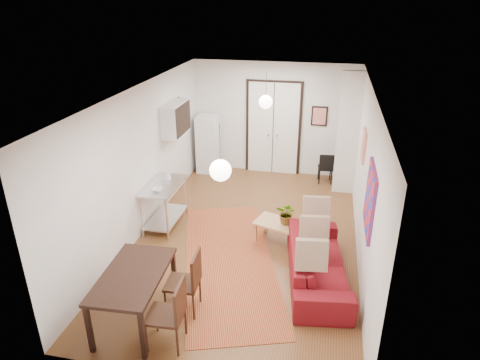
% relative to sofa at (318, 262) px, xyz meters
% --- Properties ---
extents(floor, '(7.00, 7.00, 0.00)m').
position_rel_sofa_xyz_m(floor, '(-1.40, 1.08, -0.34)').
color(floor, brown).
rests_on(floor, ground).
extents(ceiling, '(4.20, 7.00, 0.02)m').
position_rel_sofa_xyz_m(ceiling, '(-1.40, 1.08, 2.56)').
color(ceiling, silver).
rests_on(ceiling, wall_back).
extents(wall_back, '(4.20, 0.02, 2.90)m').
position_rel_sofa_xyz_m(wall_back, '(-1.40, 4.58, 1.11)').
color(wall_back, silver).
rests_on(wall_back, floor).
extents(wall_front, '(4.20, 0.02, 2.90)m').
position_rel_sofa_xyz_m(wall_front, '(-1.40, -2.42, 1.11)').
color(wall_front, silver).
rests_on(wall_front, floor).
extents(wall_left, '(0.02, 7.00, 2.90)m').
position_rel_sofa_xyz_m(wall_left, '(-3.50, 1.08, 1.11)').
color(wall_left, silver).
rests_on(wall_left, floor).
extents(wall_right, '(0.02, 7.00, 2.90)m').
position_rel_sofa_xyz_m(wall_right, '(0.70, 1.08, 1.11)').
color(wall_right, silver).
rests_on(wall_right, floor).
extents(double_doors, '(1.44, 0.06, 2.50)m').
position_rel_sofa_xyz_m(double_doors, '(-1.40, 4.53, 0.86)').
color(double_doors, white).
rests_on(double_doors, wall_back).
extents(stub_partition, '(0.50, 0.10, 2.90)m').
position_rel_sofa_xyz_m(stub_partition, '(0.45, 3.63, 1.11)').
color(stub_partition, silver).
rests_on(stub_partition, floor).
extents(wall_cabinet, '(0.35, 1.00, 0.70)m').
position_rel_sofa_xyz_m(wall_cabinet, '(-3.32, 2.58, 1.56)').
color(wall_cabinet, silver).
rests_on(wall_cabinet, wall_left).
extents(painting_popart, '(0.05, 1.00, 1.00)m').
position_rel_sofa_xyz_m(painting_popart, '(0.68, -0.17, 1.31)').
color(painting_popart, red).
rests_on(painting_popart, wall_right).
extents(painting_abstract, '(0.05, 0.50, 0.60)m').
position_rel_sofa_xyz_m(painting_abstract, '(0.68, 1.88, 1.46)').
color(painting_abstract, '#F3E5CA').
rests_on(painting_abstract, wall_right).
extents(poster_back, '(0.40, 0.03, 0.50)m').
position_rel_sofa_xyz_m(poster_back, '(-0.25, 4.55, 1.26)').
color(poster_back, red).
rests_on(poster_back, wall_back).
extents(print_left, '(0.03, 0.44, 0.54)m').
position_rel_sofa_xyz_m(print_left, '(-3.47, 3.08, 1.61)').
color(print_left, '#94613D').
rests_on(print_left, wall_left).
extents(pendant_back, '(0.30, 0.30, 0.80)m').
position_rel_sofa_xyz_m(pendant_back, '(-1.40, 3.08, 1.91)').
color(pendant_back, white).
rests_on(pendant_back, ceiling).
extents(pendant_front, '(0.30, 0.30, 0.80)m').
position_rel_sofa_xyz_m(pendant_front, '(-1.40, -0.92, 1.91)').
color(pendant_front, white).
rests_on(pendant_front, ceiling).
extents(kilim_rug, '(2.73, 4.38, 0.01)m').
position_rel_sofa_xyz_m(kilim_rug, '(-1.57, 0.21, -0.33)').
color(kilim_rug, '#A8582A').
rests_on(kilim_rug, floor).
extents(sofa, '(1.23, 2.43, 0.68)m').
position_rel_sofa_xyz_m(sofa, '(0.00, 0.00, 0.00)').
color(sofa, maroon).
rests_on(sofa, floor).
extents(coffee_table, '(1.11, 0.82, 0.44)m').
position_rel_sofa_xyz_m(coffee_table, '(-0.73, 1.01, 0.04)').
color(coffee_table, tan).
rests_on(coffee_table, floor).
extents(potted_plant, '(0.47, 0.43, 0.43)m').
position_rel_sofa_xyz_m(potted_plant, '(-0.63, 1.01, 0.31)').
color(potted_plant, '#34622C').
rests_on(potted_plant, coffee_table).
extents(kitchen_counter, '(0.62, 1.21, 0.92)m').
position_rel_sofa_xyz_m(kitchen_counter, '(-3.15, 1.21, 0.26)').
color(kitchen_counter, silver).
rests_on(kitchen_counter, floor).
extents(bowl, '(0.22, 0.22, 0.05)m').
position_rel_sofa_xyz_m(bowl, '(-3.15, 0.91, 0.61)').
color(bowl, silver).
rests_on(bowl, kitchen_counter).
extents(soap_bottle, '(0.09, 0.09, 0.19)m').
position_rel_sofa_xyz_m(soap_bottle, '(-3.15, 1.46, 0.68)').
color(soap_bottle, teal).
rests_on(soap_bottle, kitchen_counter).
extents(fridge, '(0.56, 0.56, 1.54)m').
position_rel_sofa_xyz_m(fridge, '(-3.08, 4.23, 0.43)').
color(fridge, silver).
rests_on(fridge, floor).
extents(dining_table, '(0.92, 1.52, 0.82)m').
position_rel_sofa_xyz_m(dining_table, '(-2.55, -1.53, 0.39)').
color(dining_table, black).
rests_on(dining_table, floor).
extents(dining_chair_near, '(0.51, 0.70, 1.01)m').
position_rel_sofa_xyz_m(dining_chair_near, '(-1.95, -1.08, 0.25)').
color(dining_chair_near, '#3B2112').
rests_on(dining_chair_near, floor).
extents(dining_chair_far, '(0.51, 0.70, 1.01)m').
position_rel_sofa_xyz_m(dining_chair_far, '(-1.95, -1.78, 0.25)').
color(dining_chair_far, '#3B2112').
rests_on(dining_chair_far, floor).
extents(black_side_chair, '(0.40, 0.40, 0.79)m').
position_rel_sofa_xyz_m(black_side_chair, '(0.01, 4.20, 0.12)').
color(black_side_chair, black).
rests_on(black_side_chair, floor).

